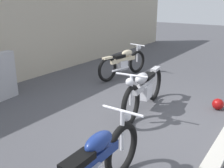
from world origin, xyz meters
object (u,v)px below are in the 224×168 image
motorcycle_silver (144,90)px  motorcycle_cream (124,63)px  helmet (218,104)px  stone_marker (1,77)px

motorcycle_silver → motorcycle_cream: bearing=-146.1°
helmet → motorcycle_cream: bearing=72.1°
motorcycle_silver → motorcycle_cream: (1.90, 1.68, -0.03)m
stone_marker → helmet: size_ratio=4.53×
motorcycle_cream → stone_marker: bearing=167.0°
stone_marker → motorcycle_silver: stone_marker is taller
stone_marker → motorcycle_cream: bearing=-23.0°
stone_marker → motorcycle_silver: 3.27m
motorcycle_silver → motorcycle_cream: size_ratio=1.08×
motorcycle_silver → stone_marker: bearing=-75.2°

